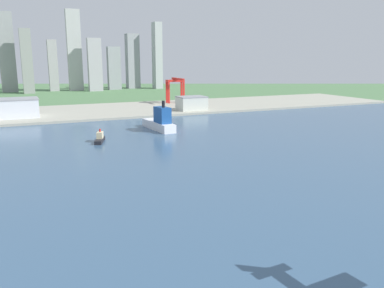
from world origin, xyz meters
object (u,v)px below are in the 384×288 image
(port_crane_red, at_px, (176,85))
(warehouse_main, at_px, (9,108))
(tugboat_small, at_px, (100,138))
(ferry_boat, at_px, (160,122))
(warehouse_annex, at_px, (192,103))

(port_crane_red, xyz_separation_m, warehouse_main, (-208.74, -59.18, -14.97))
(tugboat_small, xyz_separation_m, port_crane_red, (146.16, 208.98, 24.47))
(ferry_boat, xyz_separation_m, warehouse_annex, (75.88, 100.98, 2.88))
(ferry_boat, bearing_deg, port_crane_red, 64.10)
(port_crane_red, bearing_deg, warehouse_annex, -98.04)
(warehouse_main, distance_m, warehouse_annex, 198.62)
(warehouse_main, bearing_deg, warehouse_annex, -5.43)
(tugboat_small, bearing_deg, warehouse_annex, 44.11)
(ferry_boat, bearing_deg, warehouse_annex, 53.08)
(ferry_boat, height_order, port_crane_red, port_crane_red)
(ferry_boat, relative_size, warehouse_annex, 1.51)
(ferry_boat, xyz_separation_m, tugboat_small, (-59.26, -30.02, -4.84))
(port_crane_red, height_order, warehouse_annex, port_crane_red)
(ferry_boat, relative_size, warehouse_main, 0.86)
(port_crane_red, distance_m, warehouse_annex, 80.53)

